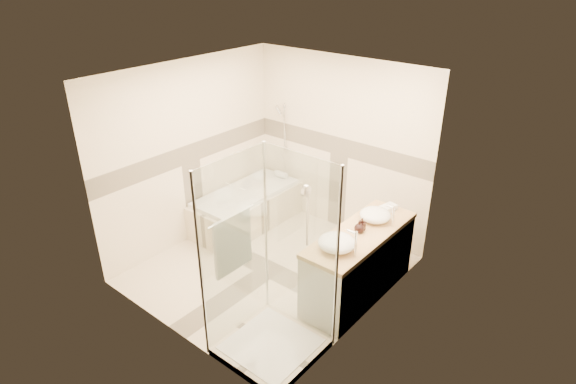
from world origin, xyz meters
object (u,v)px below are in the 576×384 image
Objects in this scene: shower_enclosure at (267,302)px; vessel_sink_far at (337,243)px; bathtub at (247,206)px; amenity_bottle_b at (359,227)px; amenity_bottle_a at (362,224)px; vessel_sink_near at (375,215)px; vanity at (359,263)px.

shower_enclosure is 5.09× the size of vessel_sink_far.
amenity_bottle_b is at bearing -9.80° from bathtub.
bathtub is 2.25m from amenity_bottle_b.
shower_enclosure reaches higher than amenity_bottle_a.
bathtub is at bearing 159.10° from vessel_sink_far.
amenity_bottle_b is (0.00, -0.35, 0.00)m from vessel_sink_near.
vanity is 1.31m from shower_enclosure.
shower_enclosure reaches higher than vessel_sink_near.
vessel_sink_far is (0.00, -0.79, 0.01)m from vessel_sink_near.
shower_enclosure reaches higher than bathtub.
vessel_sink_near is at bearing 80.33° from shower_enclosure.
amenity_bottle_a is at bearing 115.11° from vanity.
vessel_sink_near reaches higher than bathtub.
vessel_sink_near is at bearing 93.46° from vanity.
shower_enclosure is at bearing -102.97° from vanity.
amenity_bottle_b reaches higher than vanity.
vessel_sink_far is 2.64× the size of amenity_bottle_a.
shower_enclosure is 5.57× the size of vessel_sink_near.
bathtub is 11.20× the size of amenity_bottle_a.
vanity is 0.68m from vessel_sink_far.
bathtub is at bearing 138.90° from shower_enclosure.
amenity_bottle_a is (2.13, -0.31, 0.62)m from bathtub.
shower_enclosure is 13.44× the size of amenity_bottle_a.
shower_enclosure reaches higher than vessel_sink_far.
vessel_sink_near is at bearing 90.00° from amenity_bottle_b.
shower_enclosure is at bearing -41.10° from bathtub.
amenity_bottle_b is (0.27, 1.25, 0.42)m from shower_enclosure.
vessel_sink_far is 2.71× the size of amenity_bottle_b.
vessel_sink_far is 0.45m from amenity_bottle_b.
bathtub is at bearing 170.20° from amenity_bottle_b.
amenity_bottle_a is (0.00, -0.29, 0.00)m from vessel_sink_near.
vessel_sink_far is (-0.02, -0.46, 0.50)m from vanity.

